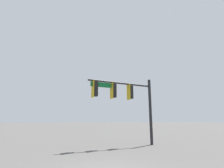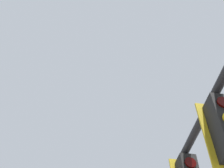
% 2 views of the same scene
% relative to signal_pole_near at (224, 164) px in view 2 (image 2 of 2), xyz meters
% --- Properties ---
extents(signal_pole_near, '(5.91, 0.63, 5.60)m').
position_rel_signal_pole_near_xyz_m(signal_pole_near, '(0.00, 0.00, 0.00)').
color(signal_pole_near, black).
rests_on(signal_pole_near, ground_plane).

